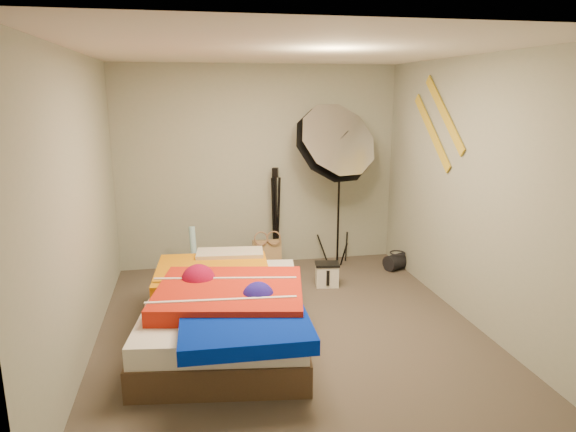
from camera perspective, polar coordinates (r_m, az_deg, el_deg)
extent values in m
plane|color=#4A4238|center=(4.92, 0.21, -12.52)|extent=(4.00, 4.00, 0.00)
plane|color=silver|center=(4.43, 0.24, 17.92)|extent=(4.00, 4.00, 0.00)
plane|color=#999C8C|center=(6.45, -3.28, 5.44)|extent=(3.50, 0.00, 3.50)
plane|color=#999C8C|center=(2.65, 8.79, -6.87)|extent=(3.50, 0.00, 3.50)
plane|color=#999C8C|center=(4.51, -22.13, 0.86)|extent=(0.00, 4.00, 4.00)
plane|color=#999C8C|center=(5.14, 19.74, 2.53)|extent=(0.00, 4.00, 4.00)
cube|color=tan|center=(6.48, -2.34, -4.25)|extent=(0.36, 0.17, 0.37)
cylinder|color=#50B4D1|center=(6.11, -10.43, -4.18)|extent=(0.11, 0.20, 0.65)
cube|color=silver|center=(5.92, 4.35, -6.59)|extent=(0.27, 0.21, 0.25)
cylinder|color=black|center=(6.59, 12.02, -4.98)|extent=(0.37, 0.31, 0.19)
cube|color=gold|center=(5.58, 16.98, 10.81)|extent=(0.02, 0.91, 0.78)
cube|color=gold|center=(5.81, 15.69, 9.01)|extent=(0.02, 0.91, 0.78)
cube|color=#4A3524|center=(4.73, -6.87, -12.07)|extent=(1.61, 2.10, 0.25)
cube|color=silver|center=(4.64, -6.94, -9.70)|extent=(1.56, 2.06, 0.17)
cube|color=orange|center=(5.01, -8.35, -6.41)|extent=(1.12, 1.00, 0.14)
cube|color=red|center=(4.45, -6.48, -8.73)|extent=(1.39, 1.24, 0.15)
cube|color=#001FB6|center=(3.92, -4.75, -12.34)|extent=(0.99, 0.80, 0.12)
cube|color=#D3949F|center=(5.35, -6.46, -4.59)|extent=(0.71, 0.38, 0.14)
cylinder|color=black|center=(6.54, 5.65, 1.70)|extent=(0.03, 0.03, 1.65)
cube|color=black|center=(6.42, 5.81, 8.45)|extent=(0.07, 0.07, 0.10)
cone|color=silver|center=(6.22, 5.03, 7.83)|extent=(1.17, 0.93, 1.21)
cylinder|color=black|center=(6.49, -1.40, -0.64)|extent=(0.05, 0.05, 1.14)
cube|color=black|center=(6.36, -1.43, 4.85)|extent=(0.09, 0.09, 0.12)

